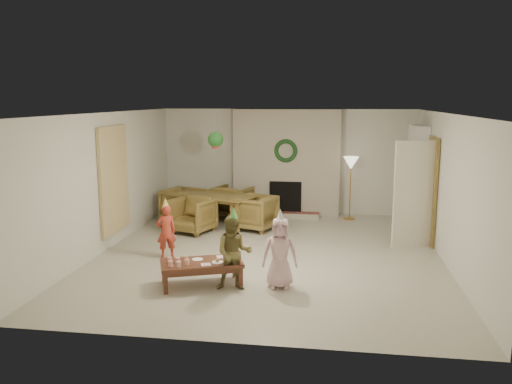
% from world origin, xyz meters
% --- Properties ---
extents(floor, '(7.00, 7.00, 0.00)m').
position_xyz_m(floor, '(0.00, 0.00, 0.00)').
color(floor, '#B7B29E').
rests_on(floor, ground).
extents(ceiling, '(7.00, 7.00, 0.00)m').
position_xyz_m(ceiling, '(0.00, 0.00, 2.50)').
color(ceiling, white).
rests_on(ceiling, wall_back).
extents(wall_back, '(7.00, 0.00, 7.00)m').
position_xyz_m(wall_back, '(0.00, 3.50, 1.25)').
color(wall_back, silver).
rests_on(wall_back, floor).
extents(wall_front, '(7.00, 0.00, 7.00)m').
position_xyz_m(wall_front, '(0.00, -3.50, 1.25)').
color(wall_front, silver).
rests_on(wall_front, floor).
extents(wall_left, '(0.00, 7.00, 7.00)m').
position_xyz_m(wall_left, '(-3.00, 0.00, 1.25)').
color(wall_left, silver).
rests_on(wall_left, floor).
extents(wall_right, '(0.00, 7.00, 7.00)m').
position_xyz_m(wall_right, '(3.00, 0.00, 1.25)').
color(wall_right, silver).
rests_on(wall_right, floor).
extents(fireplace_mass, '(2.50, 0.40, 2.50)m').
position_xyz_m(fireplace_mass, '(0.00, 3.30, 1.25)').
color(fireplace_mass, '#5F2D19').
rests_on(fireplace_mass, floor).
extents(fireplace_hearth, '(1.60, 0.30, 0.12)m').
position_xyz_m(fireplace_hearth, '(0.00, 2.95, 0.06)').
color(fireplace_hearth, maroon).
rests_on(fireplace_hearth, floor).
extents(fireplace_firebox, '(0.75, 0.12, 0.75)m').
position_xyz_m(fireplace_firebox, '(0.00, 3.12, 0.45)').
color(fireplace_firebox, black).
rests_on(fireplace_firebox, floor).
extents(fireplace_wreath, '(0.54, 0.10, 0.54)m').
position_xyz_m(fireplace_wreath, '(0.00, 3.07, 1.55)').
color(fireplace_wreath, '#173D1B').
rests_on(fireplace_wreath, fireplace_mass).
extents(floor_lamp_base, '(0.27, 0.27, 0.03)m').
position_xyz_m(floor_lamp_base, '(1.49, 3.00, 0.01)').
color(floor_lamp_base, gold).
rests_on(floor_lamp_base, floor).
extents(floor_lamp_post, '(0.03, 0.03, 1.30)m').
position_xyz_m(floor_lamp_post, '(1.49, 3.00, 0.67)').
color(floor_lamp_post, gold).
rests_on(floor_lamp_post, floor).
extents(floor_lamp_shade, '(0.35, 0.35, 0.29)m').
position_xyz_m(floor_lamp_shade, '(1.49, 3.00, 1.30)').
color(floor_lamp_shade, beige).
rests_on(floor_lamp_shade, floor_lamp_post).
extents(bookshelf_carcass, '(0.30, 1.00, 2.20)m').
position_xyz_m(bookshelf_carcass, '(2.84, 2.30, 1.10)').
color(bookshelf_carcass, white).
rests_on(bookshelf_carcass, floor).
extents(bookshelf_shelf_a, '(0.30, 0.92, 0.03)m').
position_xyz_m(bookshelf_shelf_a, '(2.82, 2.30, 0.45)').
color(bookshelf_shelf_a, white).
rests_on(bookshelf_shelf_a, bookshelf_carcass).
extents(bookshelf_shelf_b, '(0.30, 0.92, 0.03)m').
position_xyz_m(bookshelf_shelf_b, '(2.82, 2.30, 0.85)').
color(bookshelf_shelf_b, white).
rests_on(bookshelf_shelf_b, bookshelf_carcass).
extents(bookshelf_shelf_c, '(0.30, 0.92, 0.03)m').
position_xyz_m(bookshelf_shelf_c, '(2.82, 2.30, 1.25)').
color(bookshelf_shelf_c, white).
rests_on(bookshelf_shelf_c, bookshelf_carcass).
extents(bookshelf_shelf_d, '(0.30, 0.92, 0.03)m').
position_xyz_m(bookshelf_shelf_d, '(2.82, 2.30, 1.65)').
color(bookshelf_shelf_d, white).
rests_on(bookshelf_shelf_d, bookshelf_carcass).
extents(books_row_lower, '(0.20, 0.40, 0.24)m').
position_xyz_m(books_row_lower, '(2.80, 2.15, 0.59)').
color(books_row_lower, maroon).
rests_on(books_row_lower, bookshelf_shelf_a).
extents(books_row_mid, '(0.20, 0.44, 0.24)m').
position_xyz_m(books_row_mid, '(2.80, 2.35, 0.99)').
color(books_row_mid, navy).
rests_on(books_row_mid, bookshelf_shelf_b).
extents(books_row_upper, '(0.20, 0.36, 0.22)m').
position_xyz_m(books_row_upper, '(2.80, 2.20, 1.38)').
color(books_row_upper, gold).
rests_on(books_row_upper, bookshelf_shelf_c).
extents(door_frame, '(0.05, 0.86, 2.04)m').
position_xyz_m(door_frame, '(2.96, 1.20, 1.02)').
color(door_frame, olive).
rests_on(door_frame, floor).
extents(door_leaf, '(0.77, 0.32, 2.00)m').
position_xyz_m(door_leaf, '(2.58, 0.82, 1.00)').
color(door_leaf, beige).
rests_on(door_leaf, floor).
extents(curtain_panel, '(0.06, 1.20, 2.00)m').
position_xyz_m(curtain_panel, '(-2.96, 0.20, 1.25)').
color(curtain_panel, beige).
rests_on(curtain_panel, wall_left).
extents(dining_table, '(2.12, 1.61, 0.66)m').
position_xyz_m(dining_table, '(-1.49, 2.06, 0.33)').
color(dining_table, olive).
rests_on(dining_table, floor).
extents(dining_chair_near, '(1.00, 1.01, 0.73)m').
position_xyz_m(dining_chair_near, '(-1.77, 1.28, 0.36)').
color(dining_chair_near, olive).
rests_on(dining_chair_near, floor).
extents(dining_chair_far, '(1.00, 1.01, 0.73)m').
position_xyz_m(dining_chair_far, '(-1.22, 2.84, 0.36)').
color(dining_chair_far, olive).
rests_on(dining_chair_far, floor).
extents(dining_chair_left, '(1.01, 1.00, 0.73)m').
position_xyz_m(dining_chair_left, '(-2.27, 2.34, 0.36)').
color(dining_chair_left, olive).
rests_on(dining_chair_left, floor).
extents(dining_chair_right, '(1.01, 1.00, 0.73)m').
position_xyz_m(dining_chair_right, '(-0.52, 1.72, 0.36)').
color(dining_chair_right, olive).
rests_on(dining_chair_right, floor).
extents(hanging_plant_cord, '(0.01, 0.01, 0.70)m').
position_xyz_m(hanging_plant_cord, '(-1.30, 1.50, 2.15)').
color(hanging_plant_cord, tan).
rests_on(hanging_plant_cord, ceiling).
extents(hanging_plant_pot, '(0.16, 0.16, 0.12)m').
position_xyz_m(hanging_plant_pot, '(-1.30, 1.50, 1.80)').
color(hanging_plant_pot, brown).
rests_on(hanging_plant_pot, hanging_plant_cord).
extents(hanging_plant_foliage, '(0.32, 0.32, 0.32)m').
position_xyz_m(hanging_plant_foliage, '(-1.30, 1.50, 1.92)').
color(hanging_plant_foliage, '#1C541E').
rests_on(hanging_plant_foliage, hanging_plant_pot).
extents(coffee_table_top, '(1.33, 0.98, 0.06)m').
position_xyz_m(coffee_table_top, '(-0.80, -1.72, 0.34)').
color(coffee_table_top, '#582E1D').
rests_on(coffee_table_top, floor).
extents(coffee_table_apron, '(1.21, 0.86, 0.07)m').
position_xyz_m(coffee_table_apron, '(-0.80, -1.72, 0.28)').
color(coffee_table_apron, '#582E1D').
rests_on(coffee_table_apron, floor).
extents(coffee_leg_fl, '(0.08, 0.08, 0.31)m').
position_xyz_m(coffee_leg_fl, '(-1.22, -2.14, 0.16)').
color(coffee_leg_fl, '#582E1D').
rests_on(coffee_leg_fl, floor).
extents(coffee_leg_fr, '(0.08, 0.08, 0.31)m').
position_xyz_m(coffee_leg_fr, '(-0.21, -1.76, 0.16)').
color(coffee_leg_fr, '#582E1D').
rests_on(coffee_leg_fr, floor).
extents(coffee_leg_bl, '(0.08, 0.08, 0.31)m').
position_xyz_m(coffee_leg_bl, '(-1.40, -1.68, 0.16)').
color(coffee_leg_bl, '#582E1D').
rests_on(coffee_leg_bl, floor).
extents(coffee_leg_br, '(0.08, 0.08, 0.31)m').
position_xyz_m(coffee_leg_br, '(-0.38, -1.30, 0.16)').
color(coffee_leg_br, '#582E1D').
rests_on(coffee_leg_br, floor).
extents(cup_a, '(0.08, 0.08, 0.08)m').
position_xyz_m(cup_a, '(-1.18, -2.01, 0.41)').
color(cup_a, white).
rests_on(cup_a, coffee_table_top).
extents(cup_b, '(0.08, 0.08, 0.08)m').
position_xyz_m(cup_b, '(-1.25, -1.84, 0.41)').
color(cup_b, white).
rests_on(cup_b, coffee_table_top).
extents(cup_c, '(0.08, 0.08, 0.08)m').
position_xyz_m(cup_c, '(-1.07, -2.02, 0.41)').
color(cup_c, white).
rests_on(cup_c, coffee_table_top).
extents(cup_d, '(0.08, 0.08, 0.08)m').
position_xyz_m(cup_d, '(-1.13, -1.84, 0.41)').
color(cup_d, white).
rests_on(cup_d, coffee_table_top).
extents(cup_e, '(0.08, 0.08, 0.08)m').
position_xyz_m(cup_e, '(-0.97, -1.90, 0.41)').
color(cup_e, white).
rests_on(cup_e, coffee_table_top).
extents(cup_f, '(0.08, 0.08, 0.08)m').
position_xyz_m(cup_f, '(-1.04, -1.73, 0.41)').
color(cup_f, white).
rests_on(cup_f, coffee_table_top).
extents(plate_a, '(0.21, 0.21, 0.01)m').
position_xyz_m(plate_a, '(-0.89, -1.63, 0.37)').
color(plate_a, white).
rests_on(plate_a, coffee_table_top).
extents(plate_b, '(0.21, 0.21, 0.01)m').
position_xyz_m(plate_b, '(-0.56, -1.72, 0.37)').
color(plate_b, white).
rests_on(plate_b, coffee_table_top).
extents(plate_c, '(0.21, 0.21, 0.01)m').
position_xyz_m(plate_c, '(-0.45, -1.49, 0.37)').
color(plate_c, white).
rests_on(plate_c, coffee_table_top).
extents(food_scoop, '(0.08, 0.08, 0.06)m').
position_xyz_m(food_scoop, '(-0.56, -1.72, 0.41)').
color(food_scoop, tan).
rests_on(food_scoop, plate_b).
extents(napkin_left, '(0.18, 0.18, 0.01)m').
position_xyz_m(napkin_left, '(-0.70, -1.86, 0.37)').
color(napkin_left, '#E5A9B1').
rests_on(napkin_left, coffee_table_top).
extents(napkin_right, '(0.18, 0.18, 0.01)m').
position_xyz_m(napkin_right, '(-0.56, -1.45, 0.37)').
color(napkin_right, '#E5A9B1').
rests_on(napkin_right, coffee_table_top).
extents(child_red, '(0.41, 0.37, 0.94)m').
position_xyz_m(child_red, '(-1.75, -0.48, 0.47)').
color(child_red, '#AB3524').
rests_on(child_red, floor).
extents(party_hat_red, '(0.15, 0.15, 0.18)m').
position_xyz_m(party_hat_red, '(-1.75, -0.48, 0.98)').
color(party_hat_red, '#EBF551').
rests_on(party_hat_red, child_red).
extents(child_plaid, '(0.59, 0.49, 1.10)m').
position_xyz_m(child_plaid, '(-0.29, -1.82, 0.55)').
color(child_plaid, '#945428').
rests_on(child_plaid, floor).
extents(party_hat_plaid, '(0.15, 0.15, 0.18)m').
position_xyz_m(party_hat_plaid, '(-0.29, -1.82, 1.14)').
color(party_hat_plaid, '#53BB50').
rests_on(party_hat_plaid, child_plaid).
extents(child_pink, '(0.54, 0.38, 1.05)m').
position_xyz_m(child_pink, '(0.36, -1.63, 0.53)').
color(child_pink, beige).
rests_on(child_pink, floor).
extents(party_hat_pink, '(0.15, 0.15, 0.19)m').
position_xyz_m(party_hat_pink, '(0.36, -1.63, 1.09)').
color(party_hat_pink, silver).
rests_on(party_hat_pink, child_pink).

